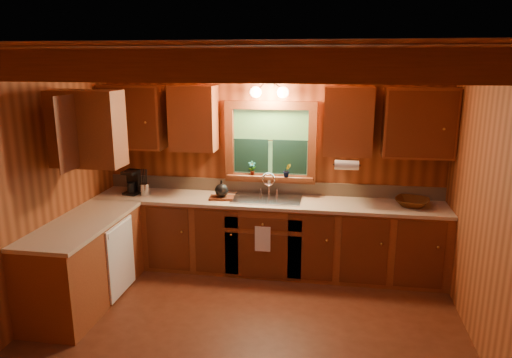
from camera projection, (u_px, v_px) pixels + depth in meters
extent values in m
plane|color=#522513|center=(242.00, 341.00, 4.37)|extent=(4.20, 4.20, 0.00)
plane|color=brown|center=(239.00, 50.00, 3.74)|extent=(4.20, 4.20, 0.00)
plane|color=brown|center=(271.00, 162.00, 5.87)|extent=(4.20, 0.00, 4.20)
plane|color=brown|center=(162.00, 326.00, 2.24)|extent=(4.20, 0.00, 4.20)
plane|color=brown|center=(19.00, 196.00, 4.39)|extent=(0.00, 3.80, 3.80)
plane|color=brown|center=(502.00, 220.00, 3.72)|extent=(0.00, 3.80, 3.80)
cube|color=brown|center=(197.00, 66.00, 2.62)|extent=(4.20, 0.14, 0.18)
cube|color=brown|center=(228.00, 65.00, 3.38)|extent=(4.20, 0.14, 0.18)
cube|color=brown|center=(249.00, 64.00, 4.15)|extent=(4.20, 0.14, 0.18)
cube|color=brown|center=(262.00, 63.00, 4.91)|extent=(4.20, 0.14, 0.18)
cube|color=brown|center=(267.00, 236.00, 5.79)|extent=(4.20, 0.62, 0.86)
cube|color=brown|center=(85.00, 264.00, 5.01)|extent=(0.62, 1.60, 0.86)
cube|color=tan|center=(267.00, 201.00, 5.68)|extent=(4.20, 0.66, 0.04)
cube|color=tan|center=(82.00, 224.00, 4.90)|extent=(0.64, 1.60, 0.04)
cube|color=tan|center=(270.00, 187.00, 5.94)|extent=(4.20, 0.02, 0.16)
cube|color=white|center=(121.00, 258.00, 5.15)|extent=(0.02, 0.60, 0.80)
cube|color=brown|center=(133.00, 117.00, 5.85)|extent=(0.78, 0.34, 0.78)
cube|color=brown|center=(194.00, 118.00, 5.73)|extent=(0.55, 0.34, 0.78)
cube|color=brown|center=(348.00, 121.00, 5.43)|extent=(0.55, 0.34, 0.78)
cube|color=brown|center=(419.00, 123.00, 5.31)|extent=(0.78, 0.34, 0.78)
cube|color=brown|center=(70.00, 128.00, 4.88)|extent=(0.34, 1.10, 0.78)
cube|color=brown|center=(271.00, 105.00, 5.67)|extent=(1.12, 0.08, 0.10)
cube|color=brown|center=(270.00, 178.00, 5.88)|extent=(1.12, 0.08, 0.10)
cube|color=brown|center=(229.00, 141.00, 5.86)|extent=(0.10, 0.08, 0.80)
cube|color=brown|center=(312.00, 143.00, 5.69)|extent=(0.10, 0.08, 0.80)
cube|color=#418236|center=(271.00, 142.00, 5.81)|extent=(0.92, 0.01, 0.80)
cube|color=#0F2D24|center=(251.00, 156.00, 5.87)|extent=(0.42, 0.02, 0.42)
cube|color=#0F2D24|center=(290.00, 157.00, 5.79)|extent=(0.42, 0.02, 0.42)
cylinder|color=black|center=(270.00, 141.00, 5.78)|extent=(0.92, 0.01, 0.01)
cube|color=brown|center=(270.00, 177.00, 5.84)|extent=(1.06, 0.14, 0.04)
cylinder|color=black|center=(271.00, 86.00, 5.61)|extent=(0.08, 0.03, 0.08)
cylinder|color=black|center=(262.00, 86.00, 5.57)|extent=(0.09, 0.17, 0.08)
cylinder|color=black|center=(278.00, 86.00, 5.54)|extent=(0.09, 0.17, 0.08)
sphere|color=#FFE0A5|center=(256.00, 92.00, 5.54)|extent=(0.13, 0.13, 0.13)
sphere|color=#FFE0A5|center=(283.00, 92.00, 5.49)|extent=(0.13, 0.13, 0.13)
cylinder|color=white|center=(347.00, 165.00, 5.36)|extent=(0.27, 0.11, 0.11)
cube|color=white|center=(263.00, 239.00, 5.46)|extent=(0.18, 0.01, 0.30)
cube|color=silver|center=(267.00, 199.00, 5.68)|extent=(0.82, 0.48, 0.02)
cube|color=#262628|center=(251.00, 203.00, 5.73)|extent=(0.34, 0.40, 0.14)
cube|color=#262628|center=(283.00, 205.00, 5.67)|extent=(0.34, 0.40, 0.14)
cylinder|color=silver|center=(269.00, 187.00, 5.83)|extent=(0.04, 0.04, 0.22)
torus|color=silver|center=(268.00, 179.00, 5.75)|extent=(0.16, 0.02, 0.16)
cube|color=black|center=(133.00, 193.00, 5.92)|extent=(0.17, 0.21, 0.03)
cube|color=black|center=(134.00, 180.00, 5.95)|extent=(0.17, 0.07, 0.28)
cube|color=black|center=(131.00, 172.00, 5.84)|extent=(0.17, 0.19, 0.04)
cylinder|color=black|center=(131.00, 187.00, 5.87)|extent=(0.10, 0.10, 0.12)
cylinder|color=silver|center=(145.00, 189.00, 5.84)|extent=(0.12, 0.12, 0.15)
cylinder|color=black|center=(142.00, 178.00, 5.80)|extent=(0.03, 0.04, 0.22)
cylinder|color=black|center=(144.00, 178.00, 5.81)|extent=(0.01, 0.01, 0.22)
cylinder|color=black|center=(146.00, 177.00, 5.81)|extent=(0.03, 0.04, 0.22)
cylinder|color=black|center=(147.00, 177.00, 5.82)|extent=(0.04, 0.06, 0.21)
cube|color=#572512|center=(222.00, 198.00, 5.71)|extent=(0.31, 0.23, 0.03)
sphere|color=black|center=(222.00, 190.00, 5.68)|extent=(0.16, 0.16, 0.16)
cylinder|color=black|center=(221.00, 182.00, 5.66)|extent=(0.03, 0.03, 0.04)
imported|color=#48230C|center=(412.00, 202.00, 5.40)|extent=(0.47, 0.47, 0.09)
imported|color=#572512|center=(252.00, 168.00, 5.84)|extent=(0.11, 0.09, 0.18)
imported|color=#572512|center=(287.00, 170.00, 5.74)|extent=(0.12, 0.11, 0.17)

